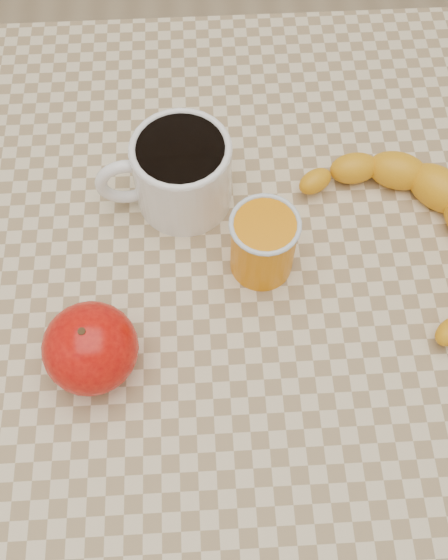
{
  "coord_description": "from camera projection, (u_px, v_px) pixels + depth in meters",
  "views": [
    {
      "loc": [
        -0.02,
        -0.28,
        1.32
      ],
      "look_at": [
        0.0,
        0.0,
        0.77
      ],
      "focal_mm": 40.0,
      "sensor_mm": 36.0,
      "label": 1
    }
  ],
  "objects": [
    {
      "name": "ground",
      "position": [
        224.0,
        447.0,
        1.3
      ],
      "size": [
        3.0,
        3.0,
        0.0
      ],
      "primitive_type": "plane",
      "color": "tan",
      "rests_on": "ground"
    },
    {
      "name": "table",
      "position": [
        224.0,
        322.0,
        0.71
      ],
      "size": [
        0.8,
        0.8,
        0.75
      ],
      "color": "beige",
      "rests_on": "ground"
    },
    {
      "name": "coffee_mug",
      "position": [
        180.0,
        171.0,
        0.64
      ],
      "size": [
        0.15,
        0.11,
        0.09
      ],
      "color": "white",
      "rests_on": "table"
    },
    {
      "name": "orange_juice_glass",
      "position": [
        263.0,
        244.0,
        0.61
      ],
      "size": [
        0.07,
        0.07,
        0.08
      ],
      "color": "orange",
      "rests_on": "table"
    },
    {
      "name": "apple",
      "position": [
        91.0,
        348.0,
        0.56
      ],
      "size": [
        0.09,
        0.09,
        0.08
      ],
      "color": "#9E0505",
      "rests_on": "table"
    },
    {
      "name": "banana",
      "position": [
        417.0,
        233.0,
        0.64
      ],
      "size": [
        0.39,
        0.42,
        0.05
      ],
      "primitive_type": null,
      "rotation": [
        0.0,
        0.0,
        0.37
      ],
      "color": "#F6A815",
      "rests_on": "table"
    }
  ]
}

